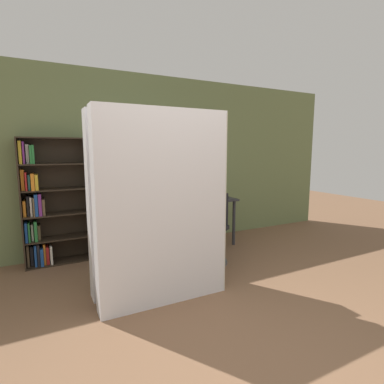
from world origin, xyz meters
name	(u,v)px	position (x,y,z in m)	size (l,w,h in m)	color
ground_plane	(260,383)	(0.00, 0.00, 0.00)	(16.00, 16.00, 0.00)	brown
wall_back	(127,163)	(0.00, 3.19, 1.35)	(8.00, 0.06, 2.70)	#6B7A4C
desk	(191,205)	(0.91, 2.81, 0.67)	(1.41, 0.70, 0.76)	#2D2D33
monitor	(185,181)	(0.93, 3.06, 1.04)	(0.57, 0.17, 0.50)	black
office_chair	(210,234)	(0.83, 2.05, 0.39)	(0.62, 0.62, 0.96)	#4C4C51
bookshelf	(49,205)	(-1.14, 3.03, 0.81)	(0.88, 0.34, 1.71)	#2D2319
mattress_near	(164,208)	(-0.14, 1.33, 0.97)	(1.34, 0.22, 1.94)	silver
mattress_far	(152,203)	(-0.14, 1.69, 0.97)	(1.34, 0.22, 1.94)	silver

